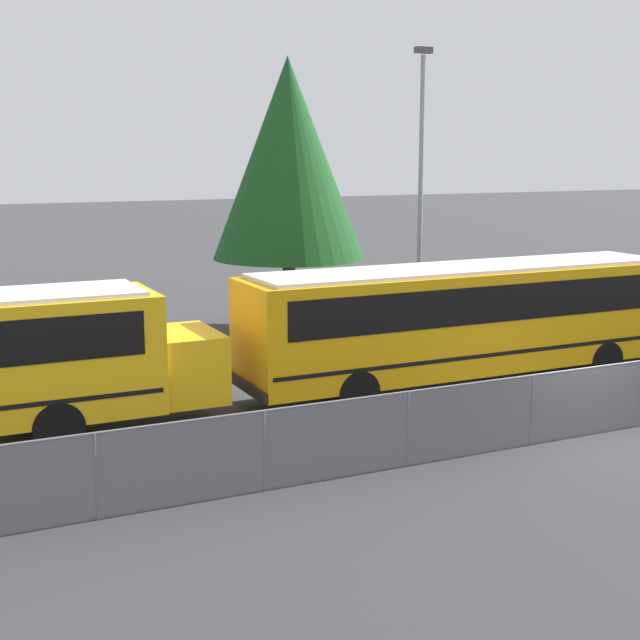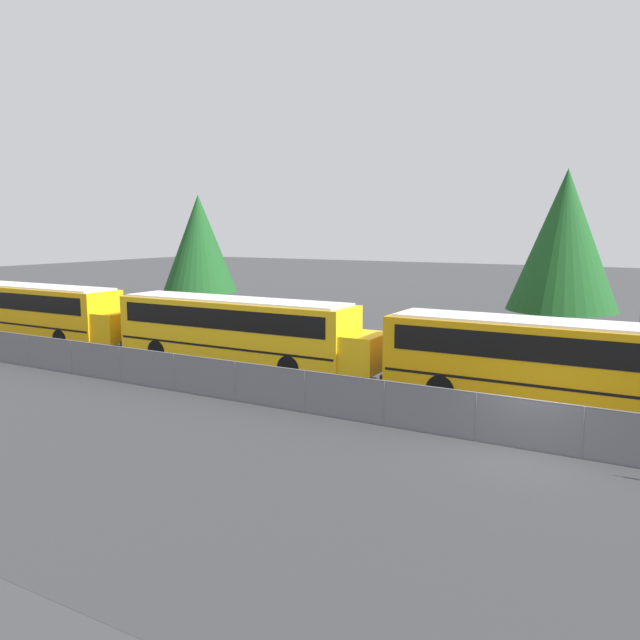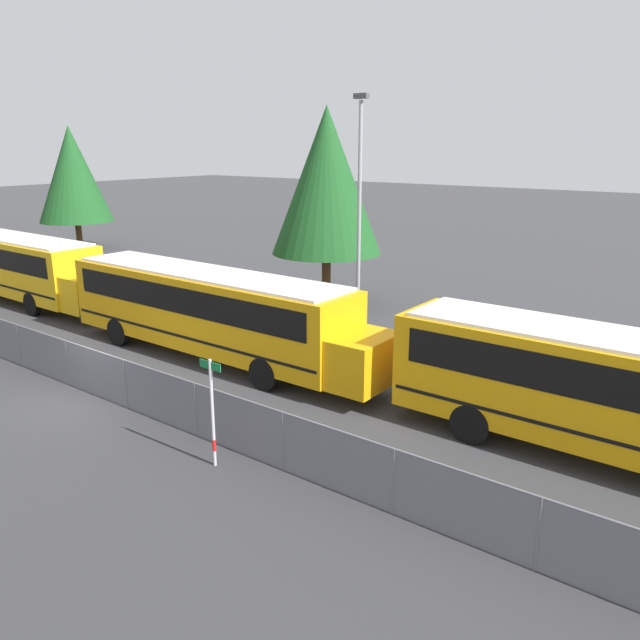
{
  "view_description": "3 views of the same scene",
  "coord_description": "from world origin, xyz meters",
  "px_view_note": "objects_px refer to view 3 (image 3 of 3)",
  "views": [
    {
      "loc": [
        -13.48,
        -14.59,
        6.18
      ],
      "look_at": [
        -4.3,
        4.71,
        2.15
      ],
      "focal_mm": 50.0,
      "sensor_mm": 36.0,
      "label": 1
    },
    {
      "loc": [
        3.39,
        -18.54,
        6.5
      ],
      "look_at": [
        -9.92,
        5.09,
        2.54
      ],
      "focal_mm": 35.0,
      "sensor_mm": 36.0,
      "label": 2
    },
    {
      "loc": [
        16.59,
        -10.34,
        7.7
      ],
      "look_at": [
        5.04,
        4.96,
        2.24
      ],
      "focal_mm": 35.0,
      "sensor_mm": 36.0,
      "label": 3
    }
  ],
  "objects_px": {
    "tree_3": "(327,181)",
    "school_bus_2": "(13,262)",
    "street_sign": "(212,410)",
    "tree_0": "(73,174)",
    "light_pole": "(359,207)",
    "school_bus_3": "(211,307)"
  },
  "relations": [
    {
      "from": "street_sign",
      "to": "light_pole",
      "type": "bearing_deg",
      "value": 107.33
    },
    {
      "from": "school_bus_2",
      "to": "light_pole",
      "type": "relative_size",
      "value": 1.46
    },
    {
      "from": "school_bus_3",
      "to": "street_sign",
      "type": "bearing_deg",
      "value": -43.41
    },
    {
      "from": "street_sign",
      "to": "tree_3",
      "type": "relative_size",
      "value": 0.3
    },
    {
      "from": "street_sign",
      "to": "light_pole",
      "type": "height_order",
      "value": "light_pole"
    },
    {
      "from": "tree_3",
      "to": "school_bus_2",
      "type": "bearing_deg",
      "value": -146.22
    },
    {
      "from": "school_bus_2",
      "to": "tree_3",
      "type": "distance_m",
      "value": 16.24
    },
    {
      "from": "street_sign",
      "to": "tree_0",
      "type": "height_order",
      "value": "tree_0"
    },
    {
      "from": "school_bus_2",
      "to": "street_sign",
      "type": "height_order",
      "value": "school_bus_2"
    },
    {
      "from": "school_bus_2",
      "to": "light_pole",
      "type": "distance_m",
      "value": 18.08
    },
    {
      "from": "school_bus_2",
      "to": "school_bus_3",
      "type": "xyz_separation_m",
      "value": [
        14.58,
        -0.28,
        0.0
      ]
    },
    {
      "from": "school_bus_2",
      "to": "light_pole",
      "type": "bearing_deg",
      "value": 19.93
    },
    {
      "from": "tree_0",
      "to": "tree_3",
      "type": "xyz_separation_m",
      "value": [
        24.7,
        -2.24,
        0.48
      ]
    },
    {
      "from": "tree_0",
      "to": "school_bus_2",
      "type": "bearing_deg",
      "value": -43.43
    },
    {
      "from": "school_bus_2",
      "to": "tree_0",
      "type": "bearing_deg",
      "value": 136.57
    },
    {
      "from": "street_sign",
      "to": "tree_3",
      "type": "bearing_deg",
      "value": 116.78
    },
    {
      "from": "tree_3",
      "to": "school_bus_3",
      "type": "bearing_deg",
      "value": -80.58
    },
    {
      "from": "light_pole",
      "to": "tree_3",
      "type": "height_order",
      "value": "light_pole"
    },
    {
      "from": "light_pole",
      "to": "tree_0",
      "type": "relative_size",
      "value": 1.07
    },
    {
      "from": "school_bus_2",
      "to": "street_sign",
      "type": "xyz_separation_m",
      "value": [
        20.44,
        -5.83,
        -0.48
      ]
    },
    {
      "from": "school_bus_2",
      "to": "tree_0",
      "type": "height_order",
      "value": "tree_0"
    },
    {
      "from": "street_sign",
      "to": "tree_0",
      "type": "xyz_separation_m",
      "value": [
        -32.05,
        16.82,
        4.0
      ]
    }
  ]
}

